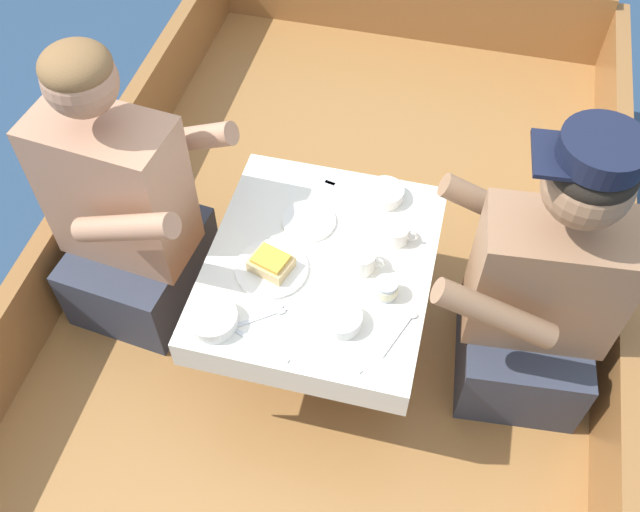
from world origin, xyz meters
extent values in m
plane|color=navy|center=(0.00, 0.00, 0.00)|extent=(60.00, 60.00, 0.00)
cube|color=#9E6B38|center=(0.00, 0.00, 0.18)|extent=(1.87, 3.34, 0.36)
cube|color=#936033|center=(-0.91, 0.00, 0.50)|extent=(0.06, 3.34, 0.29)
cube|color=#936033|center=(0.91, 0.00, 0.50)|extent=(0.06, 3.34, 0.29)
cube|color=#936033|center=(0.00, 1.64, 0.52)|extent=(1.75, 0.06, 0.33)
cylinder|color=#B2B2B7|center=(0.00, -0.08, 0.55)|extent=(0.07, 0.07, 0.39)
cube|color=#9E6B38|center=(0.00, -0.08, 0.76)|extent=(0.61, 0.71, 0.02)
cube|color=white|center=(0.00, -0.08, 0.77)|extent=(0.64, 0.74, 0.00)
cube|color=white|center=(0.00, -0.44, 0.72)|extent=(0.64, 0.00, 0.10)
cube|color=white|center=(0.00, 0.29, 0.72)|extent=(0.64, 0.00, 0.10)
cube|color=#333847|center=(-0.63, -0.03, 0.49)|extent=(0.41, 0.48, 0.26)
cube|color=tan|center=(-0.63, -0.03, 0.87)|extent=(0.42, 0.26, 0.50)
sphere|color=tan|center=(-0.63, -0.03, 1.26)|extent=(0.19, 0.19, 0.19)
ellipsoid|color=brown|center=(-0.63, -0.03, 1.30)|extent=(0.18, 0.18, 0.11)
cylinder|color=tan|center=(-0.45, 0.13, 0.95)|extent=(0.34, 0.11, 0.21)
cylinder|color=tan|center=(-0.49, -0.23, 0.95)|extent=(0.34, 0.11, 0.21)
cube|color=#333847|center=(0.63, -0.03, 0.49)|extent=(0.40, 0.47, 0.26)
cube|color=#936B4C|center=(0.63, -0.03, 0.83)|extent=(0.42, 0.26, 0.42)
sphere|color=#936B4C|center=(0.63, -0.03, 1.20)|extent=(0.22, 0.22, 0.22)
ellipsoid|color=black|center=(0.63, -0.03, 1.24)|extent=(0.20, 0.20, 0.12)
cylinder|color=#936B4C|center=(0.49, -0.22, 0.89)|extent=(0.34, 0.10, 0.21)
cylinder|color=#936B4C|center=(0.46, 0.14, 0.89)|extent=(0.34, 0.10, 0.21)
cylinder|color=black|center=(0.63, -0.03, 1.31)|extent=(0.20, 0.20, 0.06)
cube|color=black|center=(0.53, -0.04, 1.28)|extent=(0.11, 0.16, 0.01)
cylinder|color=white|center=(-0.13, -0.14, 0.78)|extent=(0.21, 0.21, 0.01)
cylinder|color=white|center=(-0.07, 0.06, 0.78)|extent=(0.16, 0.16, 0.01)
cube|color=tan|center=(-0.13, -0.14, 0.80)|extent=(0.13, 0.12, 0.04)
cube|color=gold|center=(-0.13, -0.14, 0.82)|extent=(0.11, 0.10, 0.01)
cylinder|color=white|center=(0.11, -0.27, 0.79)|extent=(0.11, 0.11, 0.04)
cylinder|color=beige|center=(0.11, -0.27, 0.80)|extent=(0.09, 0.09, 0.02)
cylinder|color=white|center=(0.13, 0.21, 0.79)|extent=(0.11, 0.11, 0.04)
cylinder|color=beige|center=(0.13, 0.21, 0.80)|extent=(0.09, 0.09, 0.02)
cylinder|color=white|center=(-0.23, -0.35, 0.79)|extent=(0.14, 0.14, 0.04)
cylinder|color=beige|center=(-0.23, -0.35, 0.80)|extent=(0.11, 0.11, 0.02)
cylinder|color=white|center=(0.12, -0.07, 0.80)|extent=(0.08, 0.08, 0.06)
torus|color=white|center=(0.17, -0.07, 0.81)|extent=(0.04, 0.01, 0.04)
cylinder|color=#3D2314|center=(0.12, -0.07, 0.82)|extent=(0.07, 0.07, 0.01)
cylinder|color=white|center=(0.20, 0.05, 0.80)|extent=(0.07, 0.07, 0.05)
torus|color=white|center=(0.24, 0.05, 0.80)|extent=(0.04, 0.01, 0.04)
cylinder|color=#3D2314|center=(0.20, 0.05, 0.81)|extent=(0.06, 0.06, 0.01)
cylinder|color=silver|center=(0.20, -0.15, 0.80)|extent=(0.06, 0.06, 0.05)
cylinder|color=beige|center=(0.20, -0.15, 0.80)|extent=(0.07, 0.07, 0.03)
cube|color=silver|center=(0.11, -0.37, 0.77)|extent=(0.16, 0.08, 0.00)
cube|color=silver|center=(0.03, 0.21, 0.77)|extent=(0.17, 0.05, 0.00)
cube|color=silver|center=(-0.04, 0.22, 0.77)|extent=(0.04, 0.03, 0.00)
cube|color=silver|center=(-0.08, -0.39, 0.77)|extent=(0.16, 0.07, 0.00)
cube|color=silver|center=(0.00, -0.26, 0.77)|extent=(0.17, 0.02, 0.00)
cube|color=silver|center=(0.07, -0.25, 0.77)|extent=(0.04, 0.02, 0.00)
cube|color=silver|center=(-0.12, -0.31, 0.77)|extent=(0.14, 0.11, 0.00)
ellipsoid|color=silver|center=(-0.07, -0.27, 0.78)|extent=(0.04, 0.02, 0.01)
cube|color=silver|center=(0.26, -0.27, 0.77)|extent=(0.07, 0.16, 0.00)
ellipsoid|color=silver|center=(0.28, -0.20, 0.78)|extent=(0.04, 0.02, 0.01)
camera|label=1|loc=(0.30, -1.28, 2.40)|focal=40.00mm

